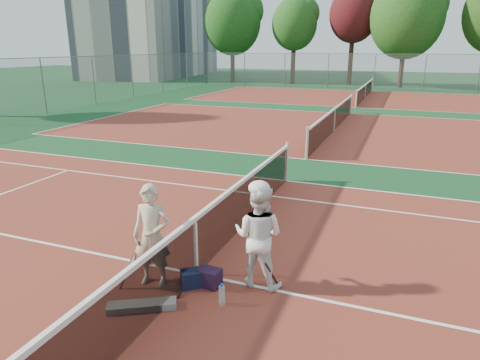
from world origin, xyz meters
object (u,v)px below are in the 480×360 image
apartment_block (153,14)px  player_a (152,236)px  sports_bag_purple (209,278)px  water_bottle (222,296)px  player_b (259,236)px  racket_spare (189,279)px  racket_black_held (266,274)px  sports_bag_navy (192,278)px  net_main (196,246)px  racket_red (133,271)px

apartment_block → player_a: apartment_block is taller
sports_bag_purple → water_bottle: water_bottle is taller
player_b → racket_spare: size_ratio=2.74×
apartment_block → sports_bag_purple: apartment_block is taller
racket_black_held → sports_bag_navy: size_ratio=1.58×
apartment_block → sports_bag_purple: (28.34, -44.24, -7.36)m
apartment_block → net_main: bearing=-57.5°
apartment_block → player_b: size_ratio=13.53×
racket_red → player_a: bearing=7.8°
player_a → net_main: bearing=31.9°
sports_bag_navy → water_bottle: 0.69m
player_a → racket_red: size_ratio=2.94×
net_main → racket_spare: size_ratio=18.50×
player_a → racket_black_held: bearing=3.7°
racket_red → sports_bag_purple: (1.08, 0.46, -0.13)m
sports_bag_navy → sports_bag_purple: (0.24, 0.11, 0.01)m
racket_red → sports_bag_navy: size_ratio=1.61×
net_main → sports_bag_purple: (0.34, -0.24, -0.37)m
player_a → racket_spare: (0.50, 0.18, -0.73)m
player_b → water_bottle: size_ratio=5.42×
player_a → racket_spare: size_ratio=2.73×
racket_red → racket_black_held: racket_red is taller
player_b → sports_bag_purple: 1.01m
player_a → water_bottle: player_a is taller
net_main → water_bottle: 1.03m
player_a → sports_bag_purple: size_ratio=4.60×
net_main → sports_bag_purple: bearing=-34.7°
net_main → player_a: size_ratio=6.78×
apartment_block → racket_spare: size_ratio=37.07×
racket_red → sports_bag_purple: bearing=-14.2°
player_b → racket_red: size_ratio=2.96×
water_bottle → apartment_block: bearing=122.8°
sports_bag_purple → net_main: bearing=145.3°
apartment_block → racket_black_held: (29.19, -44.02, -7.23)m
player_a → sports_bag_navy: 0.91m
racket_black_held → racket_spare: bearing=-25.0°
racket_red → sports_bag_navy: (0.84, 0.35, -0.14)m
sports_bag_navy → racket_red: bearing=-157.3°
sports_bag_navy → net_main: bearing=106.6°
apartment_block → racket_spare: (28.00, -44.28, -7.42)m
racket_red → water_bottle: racket_red is taller
player_b → sports_bag_navy: player_b is taller
racket_black_held → apartment_block: bearing=-93.9°
net_main → player_b: bearing=5.8°
sports_bag_navy → water_bottle: bearing=-25.1°
racket_black_held → water_bottle: 0.78m
player_a → racket_red: player_a is taller
net_main → player_a: 0.74m
net_main → apartment_block: 52.62m
apartment_block → player_b: apartment_block is taller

